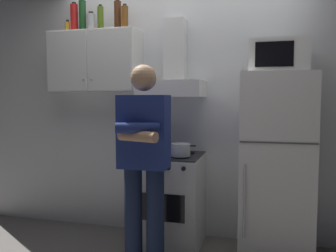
{
  "coord_description": "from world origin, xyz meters",
  "views": [
    {
      "loc": [
        0.76,
        -2.9,
        1.38
      ],
      "look_at": [
        0.0,
        0.0,
        1.15
      ],
      "focal_mm": 37.69,
      "sensor_mm": 36.0,
      "label": 1
    }
  ],
  "objects_px": {
    "bottle_beer_brown": "(125,18)",
    "bottle_rum_dark": "(118,16)",
    "refrigerator": "(276,166)",
    "person_standing": "(144,161)",
    "range_hood": "(173,76)",
    "upper_cabinet": "(96,62)",
    "bottle_olive_oil": "(101,19)",
    "bottle_wine_green": "(83,16)",
    "bottle_canister_steel": "(91,22)",
    "microwave": "(278,57)",
    "stove_oven": "(170,200)",
    "cooking_pot": "(180,150)",
    "bottle_soda_red": "(74,18)",
    "bottle_spice_jar": "(68,27)"
  },
  "relations": [
    {
      "from": "bottle_beer_brown",
      "to": "bottle_rum_dark",
      "type": "distance_m",
      "value": 0.1
    },
    {
      "from": "refrigerator",
      "to": "person_standing",
      "type": "distance_m",
      "value": 1.17
    },
    {
      "from": "range_hood",
      "to": "bottle_beer_brown",
      "type": "relative_size",
      "value": 3.1
    },
    {
      "from": "refrigerator",
      "to": "person_standing",
      "type": "xyz_separation_m",
      "value": [
        -1.0,
        -0.61,
        0.1
      ]
    },
    {
      "from": "upper_cabinet",
      "to": "person_standing",
      "type": "height_order",
      "value": "upper_cabinet"
    },
    {
      "from": "bottle_olive_oil",
      "to": "bottle_wine_green",
      "type": "distance_m",
      "value": 0.18
    },
    {
      "from": "upper_cabinet",
      "to": "bottle_wine_green",
      "type": "height_order",
      "value": "bottle_wine_green"
    },
    {
      "from": "person_standing",
      "to": "bottle_canister_steel",
      "type": "relative_size",
      "value": 8.64
    },
    {
      "from": "microwave",
      "to": "bottle_rum_dark",
      "type": "distance_m",
      "value": 1.59
    },
    {
      "from": "stove_oven",
      "to": "bottle_canister_steel",
      "type": "height_order",
      "value": "bottle_canister_steel"
    },
    {
      "from": "stove_oven",
      "to": "bottle_wine_green",
      "type": "xyz_separation_m",
      "value": [
        -0.92,
        0.1,
        1.77
      ]
    },
    {
      "from": "range_hood",
      "to": "bottle_canister_steel",
      "type": "height_order",
      "value": "bottle_canister_steel"
    },
    {
      "from": "cooking_pot",
      "to": "bottle_canister_steel",
      "type": "relative_size",
      "value": 1.46
    },
    {
      "from": "refrigerator",
      "to": "bottle_soda_red",
      "type": "xyz_separation_m",
      "value": [
        -1.97,
        0.11,
        1.39
      ]
    },
    {
      "from": "bottle_rum_dark",
      "to": "bottle_wine_green",
      "type": "xyz_separation_m",
      "value": [
        -0.36,
        -0.04,
        0.01
      ]
    },
    {
      "from": "bottle_soda_red",
      "to": "bottle_rum_dark",
      "type": "height_order",
      "value": "bottle_rum_dark"
    },
    {
      "from": "bottle_rum_dark",
      "to": "bottle_wine_green",
      "type": "height_order",
      "value": "bottle_wine_green"
    },
    {
      "from": "person_standing",
      "to": "bottle_wine_green",
      "type": "distance_m",
      "value": 1.72
    },
    {
      "from": "person_standing",
      "to": "bottle_wine_green",
      "type": "xyz_separation_m",
      "value": [
        -0.87,
        0.71,
        1.3
      ]
    },
    {
      "from": "bottle_rum_dark",
      "to": "bottle_canister_steel",
      "type": "bearing_deg",
      "value": -171.11
    },
    {
      "from": "microwave",
      "to": "bottle_olive_oil",
      "type": "xyz_separation_m",
      "value": [
        -1.7,
        0.12,
        0.43
      ]
    },
    {
      "from": "bottle_beer_brown",
      "to": "bottle_canister_steel",
      "type": "height_order",
      "value": "bottle_beer_brown"
    },
    {
      "from": "bottle_wine_green",
      "to": "bottle_olive_oil",
      "type": "bearing_deg",
      "value": 11.08
    },
    {
      "from": "range_hood",
      "to": "bottle_beer_brown",
      "type": "bearing_deg",
      "value": -176.9
    },
    {
      "from": "bottle_canister_steel",
      "to": "person_standing",
      "type": "bearing_deg",
      "value": -42.03
    },
    {
      "from": "bottle_rum_dark",
      "to": "bottle_soda_red",
      "type": "bearing_deg",
      "value": -175.76
    },
    {
      "from": "range_hood",
      "to": "microwave",
      "type": "bearing_deg",
      "value": -6.46
    },
    {
      "from": "range_hood",
      "to": "bottle_rum_dark",
      "type": "xyz_separation_m",
      "value": [
        -0.56,
        0.01,
        0.6
      ]
    },
    {
      "from": "refrigerator",
      "to": "cooking_pot",
      "type": "height_order",
      "value": "refrigerator"
    },
    {
      "from": "refrigerator",
      "to": "bottle_rum_dark",
      "type": "distance_m",
      "value": 2.06
    },
    {
      "from": "bottle_soda_red",
      "to": "bottle_spice_jar",
      "type": "relative_size",
      "value": 2.24
    },
    {
      "from": "stove_oven",
      "to": "microwave",
      "type": "xyz_separation_m",
      "value": [
        0.95,
        0.02,
        1.31
      ]
    },
    {
      "from": "cooking_pot",
      "to": "bottle_beer_brown",
      "type": "distance_m",
      "value": 1.39
    },
    {
      "from": "person_standing",
      "to": "bottle_beer_brown",
      "type": "height_order",
      "value": "bottle_beer_brown"
    },
    {
      "from": "upper_cabinet",
      "to": "microwave",
      "type": "distance_m",
      "value": 1.75
    },
    {
      "from": "person_standing",
      "to": "bottle_wine_green",
      "type": "relative_size",
      "value": 5.07
    },
    {
      "from": "bottle_canister_steel",
      "to": "upper_cabinet",
      "type": "bearing_deg",
      "value": 39.92
    },
    {
      "from": "bottle_olive_oil",
      "to": "bottle_soda_red",
      "type": "bearing_deg",
      "value": -173.86
    },
    {
      "from": "refrigerator",
      "to": "bottle_canister_steel",
      "type": "bearing_deg",
      "value": 176.85
    },
    {
      "from": "cooking_pot",
      "to": "bottle_beer_brown",
      "type": "bearing_deg",
      "value": 159.96
    },
    {
      "from": "upper_cabinet",
      "to": "range_hood",
      "type": "bearing_deg",
      "value": 0.09
    },
    {
      "from": "person_standing",
      "to": "cooking_pot",
      "type": "height_order",
      "value": "person_standing"
    },
    {
      "from": "cooking_pot",
      "to": "bottle_soda_red",
      "type": "xyz_separation_m",
      "value": [
        -1.15,
        0.23,
        1.26
      ]
    },
    {
      "from": "stove_oven",
      "to": "microwave",
      "type": "distance_m",
      "value": 1.62
    },
    {
      "from": "bottle_olive_oil",
      "to": "microwave",
      "type": "bearing_deg",
      "value": -3.95
    },
    {
      "from": "bottle_spice_jar",
      "to": "microwave",
      "type": "bearing_deg",
      "value": -2.92
    },
    {
      "from": "bottle_wine_green",
      "to": "bottle_rum_dark",
      "type": "bearing_deg",
      "value": 6.23
    },
    {
      "from": "stove_oven",
      "to": "range_hood",
      "type": "distance_m",
      "value": 1.17
    },
    {
      "from": "stove_oven",
      "to": "microwave",
      "type": "height_order",
      "value": "microwave"
    },
    {
      "from": "refrigerator",
      "to": "bottle_wine_green",
      "type": "distance_m",
      "value": 2.34
    }
  ]
}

